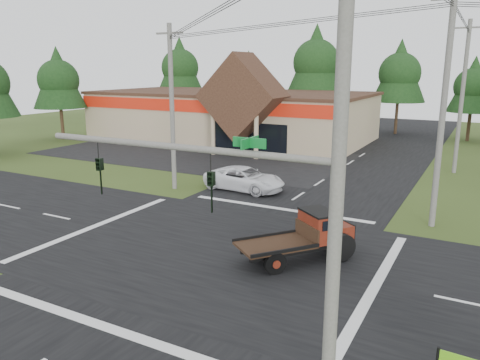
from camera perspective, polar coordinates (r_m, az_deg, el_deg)
The scene contains 18 objects.
ground at distance 20.85m, azimuth -3.04°, elevation -8.55°, with size 120.00×120.00×0.00m, color #314217.
road_ns at distance 20.84m, azimuth -3.04°, elevation -8.52°, with size 12.00×120.00×0.02m, color black.
road_ew at distance 20.84m, azimuth -3.04°, elevation -8.52°, with size 120.00×12.00×0.02m, color black.
parking_apron at distance 43.59m, azimuth -5.85°, elevation 3.16°, with size 28.00×14.00×0.02m, color black.
cvs_building at distance 53.01m, azimuth -1.02°, elevation 8.09°, with size 30.40×18.20×9.19m.
traffic_signal_mast at distance 10.51m, azimuth 2.65°, elevation -5.44°, with size 8.12×0.24×7.00m.
utility_pole_nr at distance 9.59m, azimuth 11.82°, elevation -0.02°, with size 2.00×0.30×11.00m.
utility_pole_nw at distance 30.53m, azimuth -8.30°, elevation 8.82°, with size 2.00×0.30×10.50m.
utility_pole_ne at distance 24.64m, azimuth 23.53°, elevation 7.91°, with size 2.00×0.30×11.50m.
utility_pole_n at distance 38.58m, azimuth 25.44°, elevation 9.16°, with size 2.00×0.30×11.20m.
tree_row_a at distance 69.25m, azimuth -7.33°, elevation 13.64°, with size 6.72×6.72×12.12m.
tree_row_b at distance 65.77m, azimuth 1.04°, elevation 12.58°, with size 5.60×5.60×10.10m.
tree_row_c at distance 60.89m, azimuth 9.26°, elevation 14.23°, with size 7.28×7.28×13.13m.
tree_row_d at distance 59.34m, azimuth 18.91°, elevation 12.42°, with size 6.16×6.16×11.11m.
tree_row_e at distance 56.54m, azimuth 26.58°, elevation 10.34°, with size 5.04×5.04×9.09m.
tree_side_w at distance 55.70m, azimuth -21.29°, elevation 11.51°, with size 5.60×5.60×10.10m.
antique_flatbed_truck at distance 19.53m, azimuth 7.05°, elevation -6.92°, with size 1.91×4.99×2.09m, color #4F180B, non-canonical shape.
white_pickup at distance 30.58m, azimuth 0.54°, elevation 0.15°, with size 2.48×5.37×1.49m, color white.
Camera 1 is at (10.09, -16.47, 7.85)m, focal length 35.00 mm.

